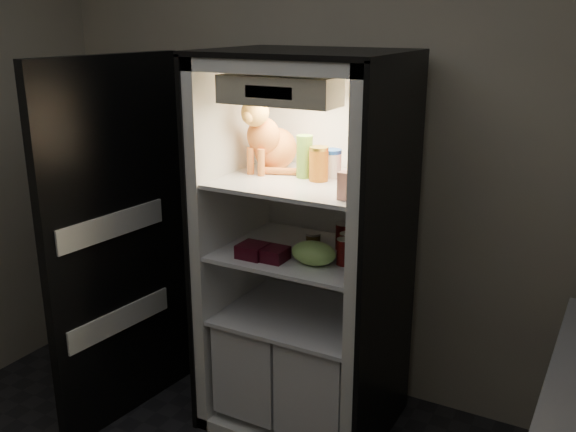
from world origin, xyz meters
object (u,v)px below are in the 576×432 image
at_px(pepper_jar, 361,157).
at_px(soda_can_b, 347,246).
at_px(salsa_jar, 319,164).
at_px(tabby_cat, 269,141).
at_px(cream_carton, 348,185).
at_px(soda_can_a, 343,236).
at_px(grape_bag, 314,253).
at_px(condiment_jar, 313,242).
at_px(soda_can_c, 344,252).
at_px(berry_box_right, 274,254).
at_px(parmesan_shaker, 304,157).
at_px(mayo_tub, 332,163).
at_px(refrigerator, 307,275).
at_px(berry_box_left, 253,251).

height_order(pepper_jar, soda_can_b, pepper_jar).
bearing_deg(salsa_jar, tabby_cat, 167.45).
relative_size(cream_carton, soda_can_a, 0.90).
xyz_separation_m(soda_can_b, grape_bag, (-0.10, -0.14, -0.01)).
xyz_separation_m(cream_carton, grape_bag, (-0.19, 0.07, -0.36)).
bearing_deg(condiment_jar, cream_carton, -39.16).
height_order(tabby_cat, pepper_jar, tabby_cat).
bearing_deg(condiment_jar, soda_can_c, -22.58).
bearing_deg(cream_carton, berry_box_right, 175.99).
bearing_deg(parmesan_shaker, tabby_cat, 168.78).
relative_size(mayo_tub, grape_bag, 0.62).
relative_size(cream_carton, berry_box_right, 0.96).
bearing_deg(mayo_tub, soda_can_b, -38.59).
bearing_deg(condiment_jar, mayo_tub, 69.61).
bearing_deg(grape_bag, soda_can_c, 26.43).
bearing_deg(soda_can_b, grape_bag, -125.62).
height_order(pepper_jar, grape_bag, pepper_jar).
bearing_deg(soda_can_c, grape_bag, -153.57).
height_order(parmesan_shaker, mayo_tub, parmesan_shaker).
height_order(mayo_tub, grape_bag, mayo_tub).
distance_m(pepper_jar, grape_bag, 0.49).
xyz_separation_m(soda_can_c, grape_bag, (-0.12, -0.06, -0.01)).
distance_m(mayo_tub, cream_carton, 0.39).
xyz_separation_m(parmesan_shaker, soda_can_c, (0.26, -0.11, -0.39)).
distance_m(parmesan_shaker, berry_box_right, 0.48).
bearing_deg(salsa_jar, pepper_jar, 32.79).
bearing_deg(refrigerator, berry_box_right, -102.37).
xyz_separation_m(cream_carton, berry_box_right, (-0.37, 0.03, -0.38)).
distance_m(soda_can_a, berry_box_right, 0.36).
height_order(soda_can_b, berry_box_left, soda_can_b).
distance_m(pepper_jar, soda_can_a, 0.40).
height_order(parmesan_shaker, berry_box_left, parmesan_shaker).
relative_size(refrigerator, cream_carton, 16.22).
height_order(condiment_jar, berry_box_right, condiment_jar).
bearing_deg(mayo_tub, soda_can_c, -50.15).
bearing_deg(cream_carton, grape_bag, 159.13).
bearing_deg(soda_can_c, pepper_jar, 93.78).
relative_size(soda_can_b, soda_can_c, 1.00).
bearing_deg(cream_carton, soda_can_c, 116.70).
relative_size(parmesan_shaker, mayo_tub, 1.52).
bearing_deg(refrigerator, salsa_jar, -28.99).
distance_m(mayo_tub, soda_can_b, 0.39).
bearing_deg(refrigerator, pepper_jar, 14.78).
height_order(refrigerator, condiment_jar, refrigerator).
bearing_deg(tabby_cat, mayo_tub, 10.51).
relative_size(soda_can_a, berry_box_right, 1.07).
distance_m(mayo_tub, pepper_jar, 0.15).
distance_m(tabby_cat, soda_can_b, 0.64).
distance_m(cream_carton, condiment_jar, 0.49).
distance_m(soda_can_a, condiment_jar, 0.15).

